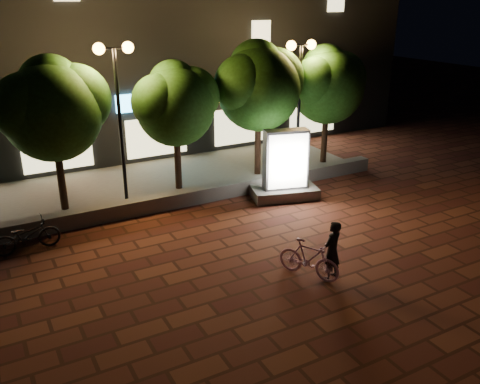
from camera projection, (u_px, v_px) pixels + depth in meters
ground at (238, 255)px, 13.63m from camera, size 80.00×80.00×0.00m
retaining_wall at (181, 199)px, 16.81m from camera, size 16.00×0.45×0.50m
sidewalk at (156, 182)px, 18.93m from camera, size 16.00×5.00×0.08m
building_block at (99, 34)px, 22.44m from camera, size 28.00×8.12×11.30m
tree_left at (53, 106)px, 15.31m from camera, size 3.60×3.00×4.89m
tree_mid at (176, 101)px, 17.18m from camera, size 3.24×2.70×4.50m
tree_right at (259, 83)px, 18.53m from camera, size 3.72×3.10×5.07m
tree_far_right at (328, 82)px, 20.03m from camera, size 3.48×2.90×4.76m
street_lamp_left at (117, 83)px, 15.75m from camera, size 1.26×0.36×5.18m
street_lamp_right at (300, 72)px, 18.93m from camera, size 1.26×0.36×4.98m
ad_kiosk at (285, 171)px, 17.20m from camera, size 2.46×1.67×2.43m
scooter_pink at (309, 259)px, 12.44m from camera, size 1.18×1.65×0.98m
rider at (332, 250)px, 12.27m from camera, size 0.65×0.52×1.53m
scooter_parked at (27, 236)px, 13.71m from camera, size 1.79×0.70×0.92m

